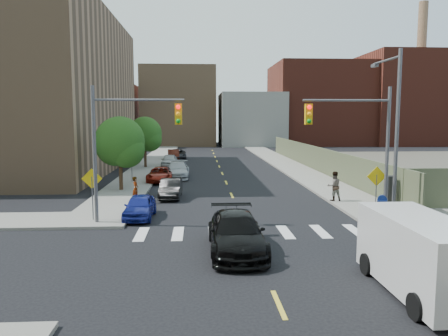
{
  "coord_description": "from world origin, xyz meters",
  "views": [
    {
      "loc": [
        -2.32,
        -16.08,
        5.44
      ],
      "look_at": [
        -0.57,
        13.43,
        2.0
      ],
      "focal_mm": 35.0,
      "sensor_mm": 36.0,
      "label": 1
    }
  ],
  "objects": [
    {
      "name": "tree_west_far",
      "position": [
        -8.0,
        31.05,
        3.48
      ],
      "size": [
        3.66,
        3.64,
        5.52
      ],
      "color": "#332114",
      "rests_on": "ground"
    },
    {
      "name": "pedestrian_east",
      "position": [
        6.3,
        10.89,
        1.09
      ],
      "size": [
        1.0,
        0.83,
        1.87
      ],
      "primitive_type": "imported",
      "rotation": [
        0.0,
        0.0,
        3.28
      ],
      "color": "gray",
      "rests_on": "sidewalk_ne"
    },
    {
      "name": "parked_car_red",
      "position": [
        -5.5,
        20.71,
        0.63
      ],
      "size": [
        2.19,
        4.57,
        1.26
      ],
      "primitive_type": "imported",
      "rotation": [
        0.0,
        0.0,
        -0.02
      ],
      "color": "maroon",
      "rests_on": "ground"
    },
    {
      "name": "parked_car_maroon",
      "position": [
        -5.5,
        39.8,
        0.67
      ],
      "size": [
        1.73,
        4.15,
        1.33
      ],
      "primitive_type": "imported",
      "rotation": [
        0.0,
        0.0,
        0.08
      ],
      "color": "#40150C",
      "rests_on": "ground"
    },
    {
      "name": "warn_sign_nw",
      "position": [
        -7.8,
        6.5,
        1.99
      ],
      "size": [
        1.06,
        0.06,
        2.83
      ],
      "color": "#59595E",
      "rests_on": "ground"
    },
    {
      "name": "parked_car_silver",
      "position": [
        -4.2,
        22.91,
        0.74
      ],
      "size": [
        2.09,
        5.09,
        1.48
      ],
      "primitive_type": "imported",
      "rotation": [
        0.0,
        0.0,
        0.0
      ],
      "color": "#A3A6AA",
      "rests_on": "ground"
    },
    {
      "name": "pedestrian_west",
      "position": [
        -6.3,
        11.45,
        0.93
      ],
      "size": [
        0.4,
        0.58,
        1.57
      ],
      "primitive_type": "imported",
      "rotation": [
        0.0,
        0.0,
        1.61
      ],
      "color": "gray",
      "rests_on": "sidewalk_nw"
    },
    {
      "name": "parked_car_blue",
      "position": [
        -5.5,
        7.34,
        0.64
      ],
      "size": [
        1.58,
        3.76,
        1.27
      ],
      "primitive_type": "imported",
      "rotation": [
        0.0,
        0.0,
        -0.02
      ],
      "color": "navy",
      "rests_on": "ground"
    },
    {
      "name": "ground",
      "position": [
        0.0,
        0.0,
        0.0
      ],
      "size": [
        160.0,
        160.0,
        0.0
      ],
      "primitive_type": "plane",
      "color": "black",
      "rests_on": "ground"
    },
    {
      "name": "mailbox",
      "position": [
        7.34,
        6.0,
        0.75
      ],
      "size": [
        0.62,
        0.55,
        1.23
      ],
      "rotation": [
        0.0,
        0.0,
        -0.42
      ],
      "color": "navy",
      "rests_on": "sidewalk_ne"
    },
    {
      "name": "bg_bldg_east",
      "position": [
        22.0,
        72.0,
        8.0
      ],
      "size": [
        18.0,
        18.0,
        16.0
      ],
      "primitive_type": "cube",
      "color": "#592319",
      "rests_on": "ground"
    },
    {
      "name": "tree_west_near",
      "position": [
        -8.0,
        16.05,
        3.48
      ],
      "size": [
        3.66,
        3.64,
        5.52
      ],
      "color": "#332114",
      "rests_on": "ground"
    },
    {
      "name": "parked_car_white",
      "position": [
        -5.5,
        32.03,
        0.7
      ],
      "size": [
        1.78,
        4.14,
        1.39
      ],
      "primitive_type": "imported",
      "rotation": [
        0.0,
        0.0,
        -0.03
      ],
      "color": "#BABABA",
      "rests_on": "ground"
    },
    {
      "name": "signal_nw",
      "position": [
        -5.98,
        6.0,
        4.53
      ],
      "size": [
        4.59,
        0.3,
        7.0
      ],
      "color": "#59595E",
      "rests_on": "ground"
    },
    {
      "name": "streetlight_ne",
      "position": [
        8.2,
        6.9,
        5.22
      ],
      "size": [
        0.25,
        3.7,
        9.0
      ],
      "color": "#59595E",
      "rests_on": "ground"
    },
    {
      "name": "signal_ne",
      "position": [
        5.98,
        6.0,
        4.53
      ],
      "size": [
        4.59,
        0.3,
        7.0
      ],
      "color": "#59595E",
      "rests_on": "ground"
    },
    {
      "name": "bg_bldg_midwest",
      "position": [
        -6.0,
        72.0,
        7.5
      ],
      "size": [
        14.0,
        16.0,
        15.0
      ],
      "primitive_type": "cube",
      "color": "#8C6B4C",
      "rests_on": "ground"
    },
    {
      "name": "sidewalk_ne",
      "position": [
        7.75,
        41.5,
        0.07
      ],
      "size": [
        3.5,
        73.0,
        0.15
      ],
      "primitive_type": "cube",
      "color": "gray",
      "rests_on": "ground"
    },
    {
      "name": "bg_bldg_fareast",
      "position": [
        38.0,
        70.0,
        9.0
      ],
      "size": [
        14.0,
        16.0,
        18.0
      ],
      "primitive_type": "cube",
      "color": "#592319",
      "rests_on": "ground"
    },
    {
      "name": "warn_sign_ne",
      "position": [
        7.2,
        6.5,
        1.99
      ],
      "size": [
        1.06,
        0.06,
        2.83
      ],
      "color": "#59595E",
      "rests_on": "ground"
    },
    {
      "name": "smokestack",
      "position": [
        42.0,
        70.0,
        14.0
      ],
      "size": [
        1.8,
        1.8,
        28.0
      ],
      "primitive_type": "cylinder",
      "color": "#8C6B4C",
      "rests_on": "ground"
    },
    {
      "name": "bg_bldg_west",
      "position": [
        -22.0,
        70.0,
        6.0
      ],
      "size": [
        14.0,
        18.0,
        12.0
      ],
      "primitive_type": "cube",
      "color": "#592319",
      "rests_on": "ground"
    },
    {
      "name": "black_sedan",
      "position": [
        -0.81,
        1.08,
        0.78
      ],
      "size": [
        2.22,
        5.4,
        1.56
      ],
      "primitive_type": "imported",
      "rotation": [
        0.0,
        0.0,
        0.01
      ],
      "color": "black",
      "rests_on": "ground"
    },
    {
      "name": "fence_north",
      "position": [
        9.6,
        28.0,
        1.25
      ],
      "size": [
        0.12,
        44.0,
        2.5
      ],
      "primitive_type": "cube",
      "color": "#646B4B",
      "rests_on": "ground"
    },
    {
      "name": "warn_sign_midwest",
      "position": [
        -7.8,
        20.0,
        1.99
      ],
      "size": [
        1.06,
        0.06,
        2.83
      ],
      "color": "#59595E",
      "rests_on": "ground"
    },
    {
      "name": "bg_bldg_center",
      "position": [
        8.0,
        70.0,
        5.0
      ],
      "size": [
        12.0,
        16.0,
        10.0
      ],
      "primitive_type": "cube",
      "color": "gray",
      "rests_on": "ground"
    },
    {
      "name": "parked_car_black",
      "position": [
        -4.2,
        13.28,
        0.64
      ],
      "size": [
        1.45,
        3.93,
        1.28
      ],
      "primitive_type": "imported",
      "rotation": [
        0.0,
        0.0,
        -0.02
      ],
      "color": "black",
      "rests_on": "ground"
    },
    {
      "name": "cargo_van",
      "position": [
        4.5,
        -3.28,
        1.26
      ],
      "size": [
        2.23,
        5.27,
        2.41
      ],
      "rotation": [
        0.0,
        0.0,
        0.01
      ],
      "color": "silver",
      "rests_on": "ground"
    },
    {
      "name": "parked_car_grey",
      "position": [
        -5.04,
        40.22,
        0.68
      ],
      "size": [
        2.5,
        5.0,
        1.36
      ],
      "primitive_type": "imported",
      "rotation": [
        0.0,
        0.0,
        0.05
      ],
      "color": "black",
      "rests_on": "ground"
    },
    {
      "name": "payphone",
      "position": [
        9.03,
        8.84,
        1.07
      ],
      "size": [
        0.63,
        0.55,
        1.85
      ],
      "primitive_type": "cube",
      "rotation": [
        0.0,
        0.0,
        0.19
      ],
      "color": "black",
      "rests_on": "sidewalk_ne"
    },
    {
      "name": "building_nw",
      "position": [
        -22.0,
        30.0,
        8.0
      ],
      "size": [
        22.0,
        30.0,
        16.0
      ],
      "primitive_type": "cube",
      "color": "#8C6B4C",
      "rests_on": "ground"
    },
    {
      "name": "sidewalk_nw",
      "position": [
        -7.75,
        41.5,
        0.07
      ],
      "size": [
        3.5,
        73.0,
        0.15
      ],
      "primitive_type": "cube",
      "color": "gray",
      "rests_on": "ground"
    }
  ]
}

